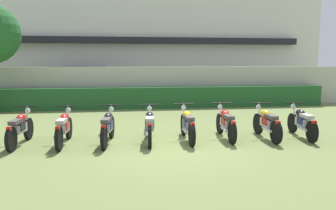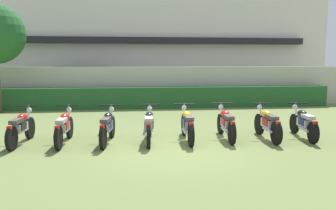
% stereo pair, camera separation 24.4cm
% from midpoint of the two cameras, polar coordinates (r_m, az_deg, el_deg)
% --- Properties ---
extents(ground, '(60.00, 60.00, 0.00)m').
position_cam_midpoint_polar(ground, '(8.60, -0.00, -7.05)').
color(ground, olive).
extents(building, '(22.03, 6.50, 6.35)m').
position_cam_midpoint_polar(building, '(22.72, -5.18, 10.03)').
color(building, silver).
rests_on(building, ground).
extents(compound_wall, '(20.93, 0.30, 1.89)m').
position_cam_midpoint_polar(compound_wall, '(16.15, -3.90, 3.17)').
color(compound_wall, '#BCB7A8').
rests_on(compound_wall, ground).
extents(hedge_row, '(16.75, 0.70, 0.97)m').
position_cam_midpoint_polar(hedge_row, '(15.49, -3.69, 1.27)').
color(hedge_row, '#235628').
rests_on(hedge_row, ground).
extents(parked_car, '(4.60, 2.30, 1.89)m').
position_cam_midpoint_polar(parked_car, '(18.04, -14.81, 3.36)').
color(parked_car, black).
rests_on(parked_car, ground).
extents(motorcycle_in_row_0, '(0.60, 1.89, 0.96)m').
position_cam_midpoint_polar(motorcycle_in_row_0, '(9.46, -24.60, -3.61)').
color(motorcycle_in_row_0, black).
rests_on(motorcycle_in_row_0, ground).
extents(motorcycle_in_row_1, '(0.60, 1.93, 0.96)m').
position_cam_midpoint_polar(motorcycle_in_row_1, '(9.14, -18.05, -3.66)').
color(motorcycle_in_row_1, black).
rests_on(motorcycle_in_row_1, ground).
extents(motorcycle_in_row_2, '(0.60, 1.92, 0.97)m').
position_cam_midpoint_polar(motorcycle_in_row_2, '(8.97, -11.00, -3.62)').
color(motorcycle_in_row_2, black).
rests_on(motorcycle_in_row_2, ground).
extents(motorcycle_in_row_3, '(0.60, 1.88, 0.97)m').
position_cam_midpoint_polar(motorcycle_in_row_3, '(8.97, -3.95, -3.48)').
color(motorcycle_in_row_3, black).
rests_on(motorcycle_in_row_3, ground).
extents(motorcycle_in_row_4, '(0.60, 1.94, 0.96)m').
position_cam_midpoint_polar(motorcycle_in_row_4, '(9.14, 2.57, -3.28)').
color(motorcycle_in_row_4, black).
rests_on(motorcycle_in_row_4, ground).
extents(motorcycle_in_row_5, '(0.60, 1.90, 0.96)m').
position_cam_midpoint_polar(motorcycle_in_row_5, '(9.47, 9.08, -3.00)').
color(motorcycle_in_row_5, black).
rests_on(motorcycle_in_row_5, ground).
extents(motorcycle_in_row_6, '(0.60, 1.86, 0.97)m').
position_cam_midpoint_polar(motorcycle_in_row_6, '(9.69, 15.78, -2.94)').
color(motorcycle_in_row_6, black).
rests_on(motorcycle_in_row_6, ground).
extents(motorcycle_in_row_7, '(0.60, 1.89, 0.95)m').
position_cam_midpoint_polar(motorcycle_in_row_7, '(10.19, 21.21, -2.71)').
color(motorcycle_in_row_7, black).
rests_on(motorcycle_in_row_7, ground).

